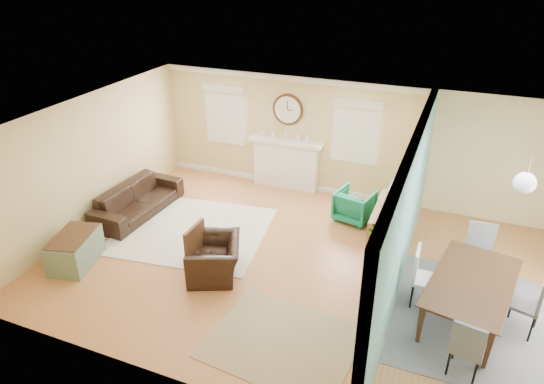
# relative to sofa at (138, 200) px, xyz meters

# --- Properties ---
(floor) EXTENTS (9.00, 9.00, 0.00)m
(floor) POSITION_rel_sofa_xyz_m (3.93, -0.54, -0.32)
(floor) COLOR #AC6B3B
(floor) RESTS_ON ground
(wall_back) EXTENTS (9.00, 0.02, 2.60)m
(wall_back) POSITION_rel_sofa_xyz_m (3.93, 2.46, 0.98)
(wall_back) COLOR tan
(wall_back) RESTS_ON ground
(wall_front) EXTENTS (9.00, 0.02, 2.60)m
(wall_front) POSITION_rel_sofa_xyz_m (3.93, -3.54, 0.98)
(wall_front) COLOR tan
(wall_front) RESTS_ON ground
(wall_left) EXTENTS (0.02, 6.00, 2.60)m
(wall_left) POSITION_rel_sofa_xyz_m (-0.57, -0.54, 0.98)
(wall_left) COLOR tan
(wall_left) RESTS_ON ground
(ceiling) EXTENTS (9.00, 6.00, 0.02)m
(ceiling) POSITION_rel_sofa_xyz_m (3.93, -0.54, 2.28)
(ceiling) COLOR white
(ceiling) RESTS_ON wall_back
(partition) EXTENTS (0.17, 6.00, 2.60)m
(partition) POSITION_rel_sofa_xyz_m (5.44, -0.25, 1.04)
(partition) COLOR tan
(partition) RESTS_ON ground
(fireplace) EXTENTS (1.70, 0.30, 1.17)m
(fireplace) POSITION_rel_sofa_xyz_m (2.43, 2.34, 0.28)
(fireplace) COLOR white
(fireplace) RESTS_ON ground
(wall_clock) EXTENTS (0.70, 0.07, 0.70)m
(wall_clock) POSITION_rel_sofa_xyz_m (2.43, 2.43, 1.53)
(wall_clock) COLOR #4A2915
(wall_clock) RESTS_ON wall_back
(window_left) EXTENTS (1.05, 0.13, 1.42)m
(window_left) POSITION_rel_sofa_xyz_m (0.88, 2.42, 1.34)
(window_left) COLOR white
(window_left) RESTS_ON wall_back
(window_right) EXTENTS (1.05, 0.13, 1.42)m
(window_right) POSITION_rel_sofa_xyz_m (3.98, 2.42, 1.34)
(window_right) COLOR white
(window_right) RESTS_ON wall_back
(pendant) EXTENTS (0.30, 0.30, 0.55)m
(pendant) POSITION_rel_sofa_xyz_m (6.93, -0.54, 1.89)
(pendant) COLOR gold
(pendant) RESTS_ON ceiling
(rug_cream) EXTENTS (3.18, 2.85, 0.02)m
(rug_cream) POSITION_rel_sofa_xyz_m (1.42, -0.22, -0.31)
(rug_cream) COLOR beige
(rug_cream) RESTS_ON floor
(rug_jute) EXTENTS (2.18, 1.85, 0.01)m
(rug_jute) POSITION_rel_sofa_xyz_m (4.16, -2.39, -0.31)
(rug_jute) COLOR #9F8A61
(rug_jute) RESTS_ON floor
(rug_grey) EXTENTS (2.22, 2.78, 0.01)m
(rug_grey) POSITION_rel_sofa_xyz_m (6.59, -0.88, -0.31)
(rug_grey) COLOR slate
(rug_grey) RESTS_ON floor
(sofa) EXTENTS (0.94, 2.19, 0.63)m
(sofa) POSITION_rel_sofa_xyz_m (0.00, 0.00, 0.00)
(sofa) COLOR black
(sofa) RESTS_ON floor
(eames_chair) EXTENTS (1.21, 1.28, 0.65)m
(eames_chair) POSITION_rel_sofa_xyz_m (2.51, -1.31, 0.01)
(eames_chair) COLOR black
(eames_chair) RESTS_ON floor
(green_chair) EXTENTS (0.84, 0.86, 0.66)m
(green_chair) POSITION_rel_sofa_xyz_m (4.28, 1.44, 0.01)
(green_chair) COLOR #15805C
(green_chair) RESTS_ON floor
(trunk) EXTENTS (0.84, 1.12, 0.58)m
(trunk) POSITION_rel_sofa_xyz_m (0.08, -1.94, -0.03)
(trunk) COLOR gray
(trunk) RESTS_ON floor
(credenza) EXTENTS (0.49, 1.44, 0.80)m
(credenza) POSITION_rel_sofa_xyz_m (5.04, 0.74, 0.08)
(credenza) COLOR olive
(credenza) RESTS_ON floor
(tv) EXTENTS (0.17, 1.00, 0.57)m
(tv) POSITION_rel_sofa_xyz_m (5.03, 0.74, 0.77)
(tv) COLOR black
(tv) RESTS_ON credenza
(garden_stool) EXTENTS (0.32, 0.32, 0.47)m
(garden_stool) POSITION_rel_sofa_xyz_m (5.02, -0.25, -0.08)
(garden_stool) COLOR white
(garden_stool) RESTS_ON floor
(potted_plant) EXTENTS (0.44, 0.41, 0.41)m
(potted_plant) POSITION_rel_sofa_xyz_m (5.02, -0.25, 0.36)
(potted_plant) COLOR #337F33
(potted_plant) RESTS_ON garden_stool
(dining_table) EXTENTS (1.43, 2.13, 0.69)m
(dining_table) POSITION_rel_sofa_xyz_m (6.59, -0.88, 0.03)
(dining_table) COLOR #4A2915
(dining_table) RESTS_ON floor
(dining_chair_n) EXTENTS (0.48, 0.48, 1.00)m
(dining_chair_n) POSITION_rel_sofa_xyz_m (6.66, 0.22, 0.27)
(dining_chair_n) COLOR slate
(dining_chair_n) RESTS_ON floor
(dining_chair_s) EXTENTS (0.47, 0.47, 0.92)m
(dining_chair_s) POSITION_rel_sofa_xyz_m (6.56, -2.00, 0.23)
(dining_chair_s) COLOR slate
(dining_chair_s) RESTS_ON floor
(dining_chair_w) EXTENTS (0.44, 0.44, 0.98)m
(dining_chair_w) POSITION_rel_sofa_xyz_m (5.92, -0.78, 0.26)
(dining_chair_w) COLOR white
(dining_chair_w) RESTS_ON floor
(dining_chair_e) EXTENTS (0.55, 0.55, 1.00)m
(dining_chair_e) POSITION_rel_sofa_xyz_m (7.29, -0.84, 0.27)
(dining_chair_e) COLOR slate
(dining_chair_e) RESTS_ON floor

